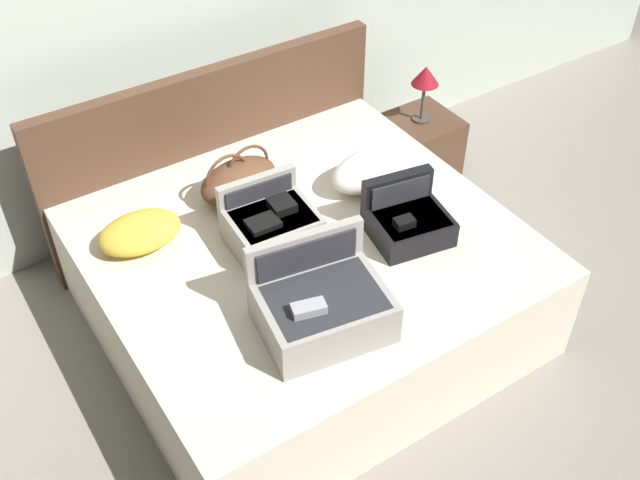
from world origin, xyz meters
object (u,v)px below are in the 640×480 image
object	(u,v)px
pillow_near_headboard	(374,169)
table_lamp	(425,78)
hard_case_small	(408,220)
bed	(305,281)
nightstand	(418,150)
hard_case_medium	(272,226)
pillow_center_head	(140,232)
hard_case_large	(322,306)
duffel_bag	(239,180)

from	to	relation	value
pillow_near_headboard	table_lamp	xyz separation A→B (m)	(0.73, 0.49, 0.06)
hard_case_small	bed	bearing A→B (deg)	161.79
hard_case_small	table_lamp	distance (m)	1.21
hard_case_small	nightstand	bearing A→B (deg)	57.47
bed	table_lamp	xyz separation A→B (m)	(1.26, 0.66, 0.45)
hard_case_medium	hard_case_small	xyz separation A→B (m)	(0.58, -0.29, -0.03)
pillow_center_head	hard_case_medium	bearing A→B (deg)	-32.89
hard_case_large	hard_case_medium	world-z (taller)	hard_case_large
hard_case_medium	table_lamp	distance (m)	1.52
hard_case_large	hard_case_small	bearing A→B (deg)	31.48
hard_case_medium	duffel_bag	world-z (taller)	hard_case_medium
hard_case_large	duffel_bag	bearing A→B (deg)	91.76
duffel_bag	table_lamp	bearing A→B (deg)	8.47
bed	pillow_near_headboard	size ratio (longest dim) A/B	3.90
hard_case_medium	hard_case_large	bearing A→B (deg)	-94.95
hard_case_small	nightstand	xyz separation A→B (m)	(0.82, 0.89, -0.43)
hard_case_small	pillow_center_head	bearing A→B (deg)	160.30
hard_case_medium	nightstand	bearing A→B (deg)	27.16
bed	duffel_bag	xyz separation A→B (m)	(-0.10, 0.45, 0.39)
hard_case_large	table_lamp	distance (m)	1.89
bed	duffel_bag	size ratio (longest dim) A/B	4.42
hard_case_medium	table_lamp	bearing A→B (deg)	27.16
bed	pillow_near_headboard	bearing A→B (deg)	17.48
hard_case_large	duffel_bag	xyz separation A→B (m)	(0.13, 0.96, -0.01)
hard_case_medium	bed	bearing A→B (deg)	-18.47
hard_case_small	nightstand	world-z (taller)	hard_case_small
hard_case_small	pillow_near_headboard	size ratio (longest dim) A/B	0.82
bed	nightstand	xyz separation A→B (m)	(1.26, 0.66, -0.06)
duffel_bag	pillow_center_head	size ratio (longest dim) A/B	1.11
table_lamp	bed	bearing A→B (deg)	-152.43
pillow_center_head	nightstand	bearing A→B (deg)	7.72
hard_case_medium	nightstand	size ratio (longest dim) A/B	0.95
hard_case_large	pillow_near_headboard	xyz separation A→B (m)	(0.76, 0.67, -0.01)
hard_case_large	pillow_center_head	xyz separation A→B (m)	(-0.43, 0.90, -0.05)
duffel_bag	nightstand	distance (m)	1.45
pillow_center_head	table_lamp	size ratio (longest dim) A/B	1.09
pillow_near_headboard	hard_case_large	bearing A→B (deg)	-138.58
duffel_bag	hard_case_medium	bearing A→B (deg)	-95.71
pillow_center_head	table_lamp	world-z (taller)	table_lamp
duffel_bag	pillow_center_head	distance (m)	0.56
duffel_bag	table_lamp	distance (m)	1.37
hard_case_large	duffel_bag	distance (m)	0.97
pillow_near_headboard	pillow_center_head	bearing A→B (deg)	169.14
hard_case_small	pillow_near_headboard	bearing A→B (deg)	86.73
hard_case_large	hard_case_medium	distance (m)	0.57
hard_case_large	hard_case_small	world-z (taller)	hard_case_large
hard_case_small	pillow_center_head	world-z (taller)	hard_case_small
hard_case_large	pillow_center_head	world-z (taller)	hard_case_large
hard_case_large	nightstand	xyz separation A→B (m)	(1.49, 1.16, -0.46)
hard_case_small	table_lamp	bearing A→B (deg)	57.47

